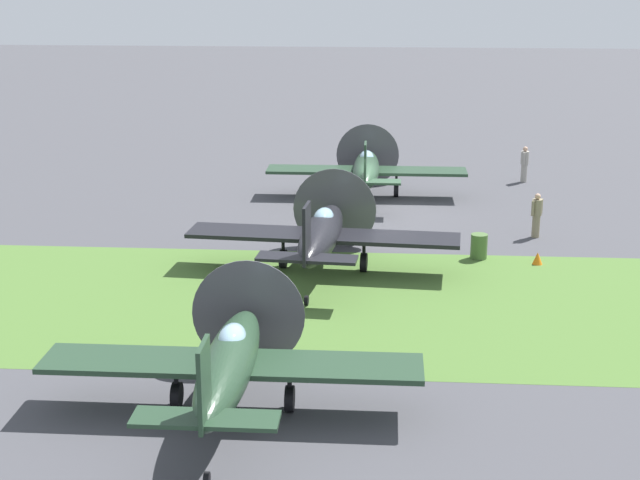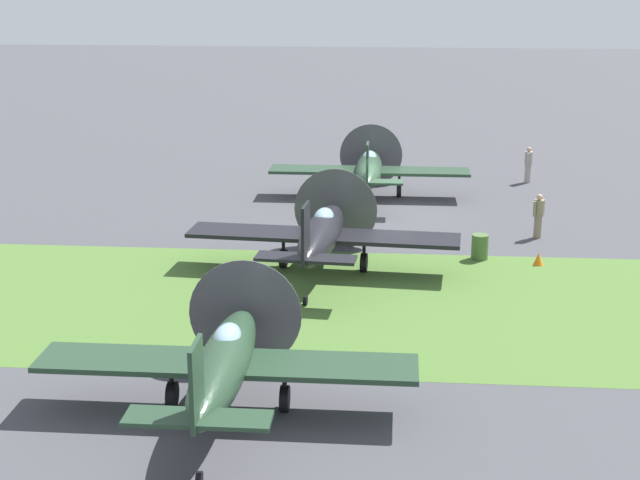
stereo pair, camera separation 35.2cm
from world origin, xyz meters
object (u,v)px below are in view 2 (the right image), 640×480
(airplane_lead, at_px, (369,169))
(airplane_trail, at_px, (225,362))
(runway_marker_cone, at_px, (538,259))
(airplane_wingman, at_px, (322,233))
(fuel_drum, at_px, (480,247))
(ground_crew_mechanic, at_px, (528,164))
(ground_crew_chief, at_px, (538,215))

(airplane_lead, xyz_separation_m, airplane_trail, (-2.62, -21.59, 0.00))
(airplane_lead, height_order, runway_marker_cone, airplane_lead)
(airplane_wingman, xyz_separation_m, runway_marker_cone, (7.50, 1.48, -1.18))
(airplane_wingman, bearing_deg, fuel_drum, 24.70)
(airplane_trail, xyz_separation_m, ground_crew_mechanic, (10.12, 25.36, -0.44))
(airplane_wingman, distance_m, fuel_drum, 5.94)
(airplane_trail, distance_m, fuel_drum, 14.58)
(airplane_wingman, height_order, runway_marker_cone, airplane_wingman)
(airplane_trail, height_order, runway_marker_cone, airplane_trail)
(ground_crew_chief, height_order, runway_marker_cone, ground_crew_chief)
(ground_crew_chief, bearing_deg, ground_crew_mechanic, 41.44)
(fuel_drum, xyz_separation_m, runway_marker_cone, (2.01, -0.55, -0.23))
(ground_crew_chief, height_order, fuel_drum, ground_crew_chief)
(airplane_trail, bearing_deg, airplane_lead, 82.91)
(airplane_wingman, distance_m, runway_marker_cone, 7.74)
(airplane_lead, relative_size, runway_marker_cone, 20.33)
(airplane_lead, relative_size, ground_crew_mechanic, 5.17)
(fuel_drum, bearing_deg, airplane_wingman, -159.76)
(airplane_wingman, xyz_separation_m, ground_crew_mechanic, (8.74, 14.57, -0.49))
(ground_crew_mechanic, height_order, runway_marker_cone, ground_crew_mechanic)
(runway_marker_cone, bearing_deg, airplane_wingman, -168.83)
(airplane_trail, height_order, ground_crew_mechanic, airplane_trail)
(airplane_wingman, height_order, airplane_trail, airplane_wingman)
(airplane_trail, bearing_deg, airplane_wingman, 82.52)
(airplane_lead, distance_m, ground_crew_chief, 8.90)
(fuel_drum, relative_size, runway_marker_cone, 2.05)
(airplane_lead, xyz_separation_m, ground_crew_mechanic, (7.50, 3.77, -0.43))
(ground_crew_mechanic, xyz_separation_m, runway_marker_cone, (-1.23, -13.08, -0.69))
(ground_crew_chief, height_order, ground_crew_mechanic, same)
(airplane_trail, distance_m, ground_crew_mechanic, 27.31)
(airplane_lead, bearing_deg, ground_crew_chief, -41.49)
(airplane_lead, distance_m, airplane_wingman, 10.87)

